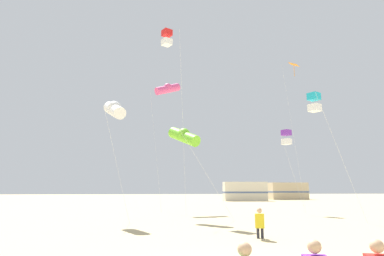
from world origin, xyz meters
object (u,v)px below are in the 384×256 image
Objects in this scene: kite_diamond_orange at (294,72)px; rv_van_tan at (288,191)px; rv_van_cream at (245,191)px; kite_box_cyan at (314,102)px; kite_tube_rainbow at (168,89)px; kite_tube_lime at (184,136)px; kite_flyer_standing at (260,222)px; kite_tube_white at (114,109)px; kite_box_scarlet at (167,38)px; kite_box_violet at (286,137)px.

kite_diamond_orange is 29.54m from rv_van_tan.
kite_diamond_orange is 2.14× the size of rv_van_cream.
rv_van_cream is (4.04, 31.44, -5.60)m from kite_box_cyan.
kite_tube_lime is at bearing -85.24° from kite_tube_rainbow.
kite_flyer_standing is 0.18× the size of rv_van_cream.
kite_tube_white is 0.62× the size of kite_tube_rainbow.
kite_tube_lime reaches higher than kite_flyer_standing.
kite_tube_lime is at bearing -62.18° from kite_box_scarlet.
kite_box_violet is 25.92m from rv_van_cream.
kite_tube_lime is (4.15, 1.06, -1.33)m from kite_tube_white.
kite_flyer_standing is 0.20× the size of kite_tube_lime.
kite_flyer_standing is at bearing -117.94° from rv_van_tan.
rv_van_cream is at bearing -154.28° from rv_van_tan.
kite_diamond_orange is at bearing -114.31° from rv_van_tan.
kite_diamond_orange is 12.45m from kite_tube_rainbow.
kite_tube_lime is at bearing 167.87° from kite_box_cyan.
kite_diamond_orange is at bearing 30.30° from kite_box_scarlet.
kite_box_scarlet is 32.50m from rv_van_cream.
kite_diamond_orange is 16.83m from kite_tube_lime.
rv_van_tan is (8.85, 5.17, 0.00)m from rv_van_cream.
kite_diamond_orange is (9.28, 17.12, 12.41)m from kite_flyer_standing.
kite_box_scarlet is at bearing 157.24° from kite_box_cyan.
kite_box_scarlet is (-9.48, -2.41, 6.64)m from kite_box_violet.
kite_tube_white is at bearing -146.29° from kite_diamond_orange.
rv_van_tan is (21.40, 26.05, -9.36)m from kite_tube_rainbow.
kite_diamond_orange is 13.13m from kite_box_cyan.
kite_diamond_orange reaches higher than kite_tube_white.
kite_box_cyan is at bearing -51.15° from kite_tube_rainbow.
rv_van_tan is at bearing 55.43° from kite_tube_white.
rv_van_cream is 0.99× the size of rv_van_tan.
rv_van_cream and rv_van_tan have the same top height.
kite_box_violet is 0.90× the size of kite_tube_white.
kite_box_violet is at bearing 23.69° from kite_tube_white.
kite_tube_white is 44.00m from rv_van_tan.
rv_van_cream is (12.54, 20.88, -9.36)m from kite_tube_rainbow.
rv_van_cream is (3.40, 25.32, -4.40)m from kite_box_violet.
kite_box_cyan is (-3.72, -11.05, -6.03)m from kite_diamond_orange.
kite_tube_rainbow is 1.76× the size of rv_van_cream.
kite_tube_rainbow is (3.41, 9.94, 4.36)m from kite_tube_white.
kite_tube_white reaches higher than rv_van_cream.
kite_box_cyan is at bearing -2.94° from kite_tube_white.
rv_van_tan is (12.25, 30.49, -4.40)m from kite_box_violet.
kite_box_violet is at bearing -122.06° from kite_diamond_orange.
kite_box_violet is (-3.09, -4.93, -7.24)m from kite_diamond_orange.
kite_box_violet is 11.30m from kite_tube_rainbow.
kite_tube_white is at bearing -165.72° from kite_tube_lime.
kite_tube_rainbow is at bearing -118.97° from rv_van_cream.
kite_box_scarlet reaches higher than kite_tube_lime.
kite_box_scarlet is at bearing -112.89° from rv_van_cream.
kite_tube_white reaches higher than kite_box_violet.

